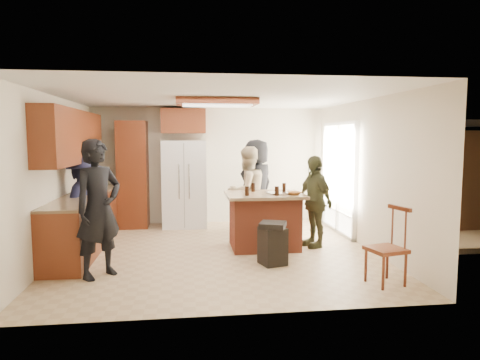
{
  "coord_description": "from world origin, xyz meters",
  "views": [
    {
      "loc": [
        -0.5,
        -6.82,
        1.87
      ],
      "look_at": [
        0.39,
        0.29,
        1.15
      ],
      "focal_mm": 32.0,
      "sensor_mm": 36.0,
      "label": 1
    }
  ],
  "objects": [
    {
      "name": "left_cabinetry",
      "position": [
        -2.24,
        0.4,
        0.96
      ],
      "size": [
        0.64,
        3.0,
        2.3
      ],
      "color": "maroon",
      "rests_on": "ground"
    },
    {
      "name": "back_wall_units",
      "position": [
        -1.33,
        2.2,
        1.38
      ],
      "size": [
        1.8,
        0.6,
        2.45
      ],
      "color": "maroon",
      "rests_on": "ground"
    },
    {
      "name": "person_behind_left",
      "position": [
        0.62,
        1.06,
        0.85
      ],
      "size": [
        0.97,
        0.84,
        1.7
      ],
      "primitive_type": "imported",
      "rotation": [
        0.0,
        0.0,
        3.64
      ],
      "color": "tan",
      "rests_on": "ground"
    },
    {
      "name": "person_counter",
      "position": [
        -2.16,
        0.39,
        0.79
      ],
      "size": [
        0.58,
        1.07,
        1.59
      ],
      "primitive_type": "imported",
      "rotation": [
        0.0,
        0.0,
        1.47
      ],
      "color": "black",
      "rests_on": "ground"
    },
    {
      "name": "island_items",
      "position": [
        1.02,
        0.09,
        0.97
      ],
      "size": [
        0.94,
        0.67,
        0.15
      ],
      "color": "silver",
      "rests_on": "kitchen_island"
    },
    {
      "name": "trash_bin",
      "position": [
        0.74,
        -0.77,
        0.32
      ],
      "size": [
        0.46,
        0.46,
        0.63
      ],
      "color": "black",
      "rests_on": "ground"
    },
    {
      "name": "spindle_chair",
      "position": [
        2.02,
        -1.78,
        0.45
      ],
      "size": [
        0.51,
        0.51,
        0.99
      ],
      "color": "maroon",
      "rests_on": "ground"
    },
    {
      "name": "person_front_left",
      "position": [
        -1.67,
        -1.02,
        0.92
      ],
      "size": [
        0.82,
        0.83,
        1.85
      ],
      "primitive_type": "imported",
      "rotation": [
        0.0,
        0.0,
        0.79
      ],
      "color": "black",
      "rests_on": "ground"
    },
    {
      "name": "kitchen_island",
      "position": [
        0.79,
        0.19,
        0.47
      ],
      "size": [
        1.28,
        1.03,
        0.93
      ],
      "color": "brown",
      "rests_on": "ground"
    },
    {
      "name": "refrigerator",
      "position": [
        -0.55,
        2.12,
        0.9
      ],
      "size": [
        0.9,
        0.76,
        1.8
      ],
      "color": "white",
      "rests_on": "ground"
    },
    {
      "name": "person_behind_right",
      "position": [
        0.88,
        1.51,
        0.91
      ],
      "size": [
        1.05,
        1.03,
        1.83
      ],
      "primitive_type": "imported",
      "rotation": [
        0.0,
        0.0,
        3.89
      ],
      "color": "black",
      "rests_on": "ground"
    },
    {
      "name": "room_shell",
      "position": [
        4.37,
        1.64,
        0.87
      ],
      "size": [
        8.0,
        5.2,
        5.0
      ],
      "color": "tan",
      "rests_on": "ground"
    },
    {
      "name": "person_side_right",
      "position": [
        1.66,
        0.18,
        0.78
      ],
      "size": [
        0.71,
        1.01,
        1.56
      ],
      "primitive_type": "imported",
      "rotation": [
        0.0,
        0.0,
        -1.29
      ],
      "color": "#3A3C23",
      "rests_on": "ground"
    }
  ]
}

